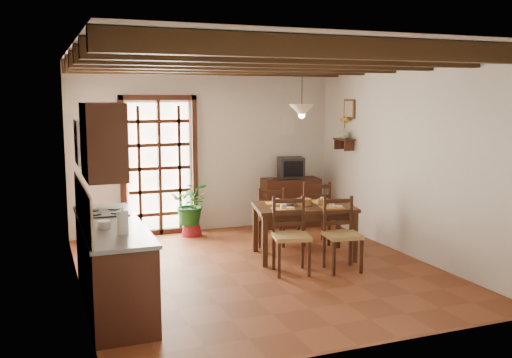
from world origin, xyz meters
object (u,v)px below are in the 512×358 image
chair_near_left (291,250)px  chair_far_right (314,224)px  kitchen_counter (112,263)px  potted_plant (191,201)px  crt_tv (291,168)px  chair_near_right (342,248)px  pendant_lamp (302,109)px  chair_far_left (270,227)px  dining_table (304,212)px  sideboard (291,202)px

chair_near_left → chair_far_right: size_ratio=0.99×
kitchen_counter → chair_near_left: bearing=8.9°
chair_far_right → potted_plant: size_ratio=0.54×
chair_near_left → crt_tv: bearing=77.9°
chair_near_right → pendant_lamp: 1.98m
chair_far_left → chair_far_right: chair_far_right is taller
chair_near_left → potted_plant: 2.50m
chair_far_left → crt_tv: size_ratio=1.87×
kitchen_counter → potted_plant: 3.18m
chair_far_left → pendant_lamp: (0.20, -0.65, 1.79)m
crt_tv → pendant_lamp: 2.13m
dining_table → chair_far_right: (0.48, 0.62, -0.34)m
chair_far_right → crt_tv: size_ratio=2.02×
dining_table → chair_far_left: 0.86m
crt_tv → pendant_lamp: bearing=-98.1°
chair_near_right → sideboard: (0.45, 2.60, 0.12)m
chair_far_right → pendant_lamp: (-0.48, -0.52, 1.77)m
pendant_lamp → dining_table: bearing=-90.0°
kitchen_counter → chair_far_right: kitchen_counter is taller
kitchen_counter → dining_table: (2.77, 0.97, 0.17)m
pendant_lamp → sideboard: bearing=69.7°
chair_far_left → chair_near_left: bearing=93.2°
kitchen_counter → chair_near_left: size_ratio=2.30×
chair_far_left → sideboard: chair_far_left is taller
dining_table → crt_tv: 1.99m
potted_plant → chair_near_right: bearing=-61.8°
chair_far_right → chair_near_right: bearing=90.3°
dining_table → chair_near_left: (-0.48, -0.62, -0.34)m
sideboard → crt_tv: size_ratio=2.04×
sideboard → crt_tv: (0.00, -0.01, 0.61)m
chair_near_left → chair_near_right: size_ratio=1.02×
chair_far_right → pendant_lamp: pendant_lamp is taller
chair_near_left → crt_tv: 2.80m
chair_far_right → dining_table: bearing=64.3°
chair_far_left → crt_tv: 1.57m
chair_near_left → chair_far_left: size_ratio=1.07×
chair_near_right → sideboard: chair_near_right is taller
pendant_lamp → crt_tv: bearing=69.7°
sideboard → potted_plant: (-1.81, -0.08, 0.15)m
pendant_lamp → potted_plant: bearing=124.8°
chair_far_right → sideboard: (0.17, 1.23, 0.11)m
chair_near_left → pendant_lamp: size_ratio=1.16×
pendant_lamp → kitchen_counter: bearing=-158.8°
kitchen_counter → chair_near_right: size_ratio=2.36×
chair_near_left → crt_tv: size_ratio=2.01×
kitchen_counter → pendant_lamp: bearing=21.2°
dining_table → chair_near_right: 0.85m
chair_near_left → pendant_lamp: (0.48, 0.72, 1.77)m
kitchen_counter → chair_near_right: bearing=4.3°
kitchen_counter → dining_table: bearing=19.4°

